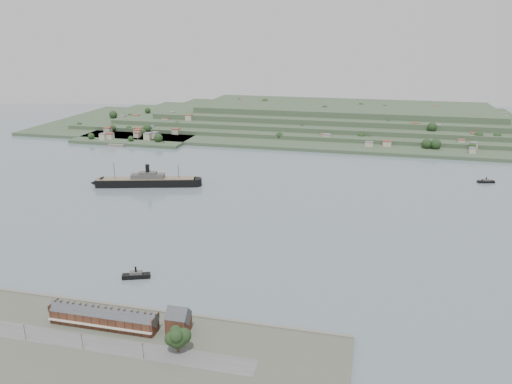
% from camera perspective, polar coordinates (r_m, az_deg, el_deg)
% --- Properties ---
extents(ground, '(1400.00, 1400.00, 0.00)m').
position_cam_1_polar(ground, '(399.93, -3.66, -2.59)').
color(ground, slate).
rests_on(ground, ground).
extents(near_shore, '(220.00, 80.00, 2.60)m').
position_cam_1_polar(near_shore, '(247.21, -17.04, -17.24)').
color(near_shore, '#4C5142').
rests_on(near_shore, ground).
extents(terrace_row, '(55.60, 9.80, 11.07)m').
position_cam_1_polar(terrace_row, '(261.92, -17.02, -13.55)').
color(terrace_row, '#472619').
rests_on(terrace_row, ground).
extents(gabled_building, '(10.40, 10.18, 14.09)m').
position_cam_1_polar(gabled_building, '(249.05, -8.85, -14.32)').
color(gabled_building, '#472619').
rests_on(gabled_building, ground).
extents(far_peninsula, '(760.00, 309.00, 30.00)m').
position_cam_1_polar(far_peninsula, '(765.93, 7.09, 8.22)').
color(far_peninsula, '#33462E').
rests_on(far_peninsula, ground).
extents(steamship, '(103.08, 38.19, 25.21)m').
position_cam_1_polar(steamship, '(481.93, -12.74, 1.19)').
color(steamship, black).
rests_on(steamship, ground).
extents(tugboat, '(16.89, 9.77, 7.38)m').
position_cam_1_polar(tugboat, '(308.58, -13.53, -9.24)').
color(tugboat, black).
rests_on(tugboat, ground).
extents(ferry_west, '(16.67, 5.69, 6.15)m').
position_cam_1_polar(ferry_west, '(645.11, -10.47, 5.28)').
color(ferry_west, black).
rests_on(ferry_west, ground).
extents(ferry_east, '(16.56, 8.17, 5.98)m').
position_cam_1_polar(ferry_east, '(530.08, 24.79, 1.11)').
color(ferry_east, black).
rests_on(ferry_east, ground).
extents(fig_tree, '(11.40, 9.87, 12.72)m').
position_cam_1_polar(fig_tree, '(234.56, -8.93, -16.11)').
color(fig_tree, '#483121').
rests_on(fig_tree, ground).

